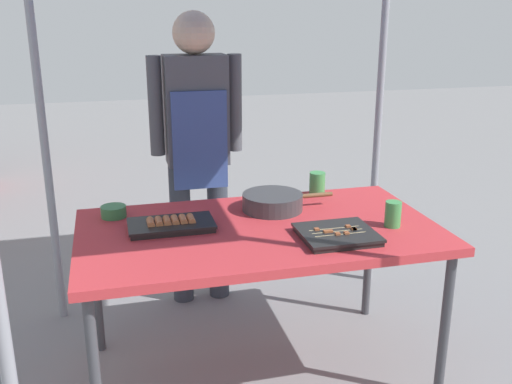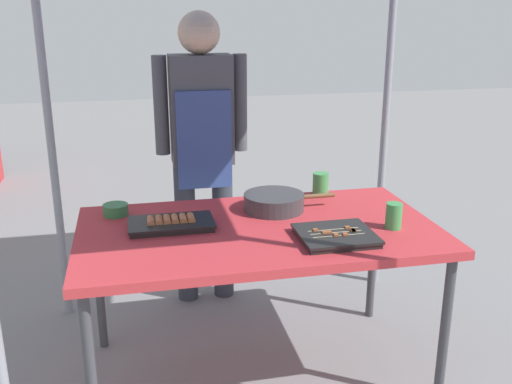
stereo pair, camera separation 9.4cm
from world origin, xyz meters
The scene contains 9 objects.
ground_plane centered at (0.00, 0.00, 0.00)m, with size 18.00×18.00×0.00m, color slate.
stall_table centered at (0.00, 0.00, 0.70)m, with size 1.60×0.90×0.75m.
tray_grilled_sausages centered at (-0.38, 0.08, 0.77)m, with size 0.38×0.22×0.05m.
tray_meat_skewers centered at (0.29, -0.21, 0.77)m, with size 0.32×0.29×0.04m.
cooking_wok centered at (0.13, 0.21, 0.79)m, with size 0.45×0.29×0.08m.
condiment_bowl centered at (-0.63, 0.30, 0.78)m, with size 0.12×0.12×0.05m, color #33723F.
drink_cup_near_edge centered at (0.58, -0.14, 0.81)m, with size 0.07×0.07×0.12m, color #3F994C.
drink_cup_by_wok centered at (0.42, 0.39, 0.81)m, with size 0.08×0.08×0.12m, color #3F994C.
vendor_woman centered at (-0.14, 0.83, 1.00)m, with size 0.52×0.23×1.68m.
Camera 2 is at (-0.53, -2.38, 1.69)m, focal length 40.91 mm.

